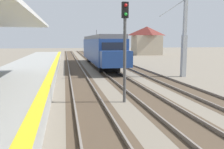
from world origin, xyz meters
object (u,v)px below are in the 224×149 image
at_px(rail_signal_post, 125,42).
at_px(approaching_train, 101,49).
at_px(catenary_pylon_far_side, 181,37).
at_px(distant_trackside_house, 147,40).

bearing_deg(rail_signal_post, approaching_train, 85.48).
height_order(rail_signal_post, catenary_pylon_far_side, catenary_pylon_far_side).
bearing_deg(approaching_train, rail_signal_post, -94.52).
height_order(rail_signal_post, distant_trackside_house, distant_trackside_house).
bearing_deg(rail_signal_post, catenary_pylon_far_side, 47.90).
xyz_separation_m(catenary_pylon_far_side, distant_trackside_house, (8.23, 33.07, -0.27)).
distance_m(approaching_train, distant_trackside_house, 26.40).
distance_m(approaching_train, catenary_pylon_far_side, 12.16).
distance_m(rail_signal_post, distant_trackside_house, 43.77).
bearing_deg(catenary_pylon_far_side, rail_signal_post, -132.10).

